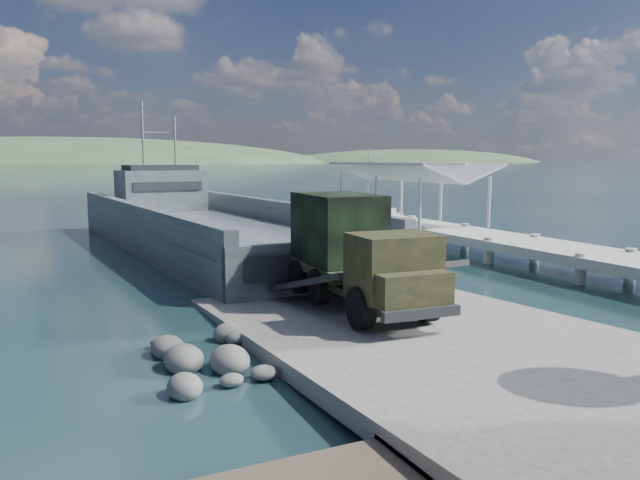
{
  "coord_description": "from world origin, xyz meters",
  "views": [
    {
      "loc": [
        -10.65,
        -15.48,
        5.58
      ],
      "look_at": [
        -0.39,
        6.0,
        2.41
      ],
      "focal_mm": 35.0,
      "sensor_mm": 36.0,
      "label": 1
    }
  ],
  "objects_px": {
    "landing_craft": "(207,236)",
    "soldier": "(383,296)",
    "sailboat_far": "(380,215)",
    "sailboat_near": "(369,214)",
    "pier": "(419,218)",
    "military_truck": "(354,251)"
  },
  "relations": [
    {
      "from": "landing_craft",
      "to": "soldier",
      "type": "bearing_deg",
      "value": -95.33
    },
    {
      "from": "landing_craft",
      "to": "sailboat_far",
      "type": "distance_m",
      "value": 23.03
    },
    {
      "from": "soldier",
      "to": "sailboat_near",
      "type": "bearing_deg",
      "value": 21.85
    },
    {
      "from": "sailboat_near",
      "to": "sailboat_far",
      "type": "distance_m",
      "value": 1.41
    },
    {
      "from": "pier",
      "to": "sailboat_far",
      "type": "height_order",
      "value": "sailboat_far"
    },
    {
      "from": "pier",
      "to": "sailboat_far",
      "type": "xyz_separation_m",
      "value": [
        5.85,
        14.73,
        -1.28
      ]
    },
    {
      "from": "landing_craft",
      "to": "sailboat_far",
      "type": "height_order",
      "value": "landing_craft"
    },
    {
      "from": "sailboat_far",
      "to": "landing_craft",
      "type": "bearing_deg",
      "value": -157.17
    },
    {
      "from": "pier",
      "to": "sailboat_far",
      "type": "bearing_deg",
      "value": 68.35
    },
    {
      "from": "pier",
      "to": "landing_craft",
      "type": "distance_m",
      "value": 13.93
    },
    {
      "from": "pier",
      "to": "soldier",
      "type": "relative_size",
      "value": 22.03
    },
    {
      "from": "sailboat_near",
      "to": "pier",
      "type": "bearing_deg",
      "value": -102.28
    },
    {
      "from": "soldier",
      "to": "sailboat_near",
      "type": "xyz_separation_m",
      "value": [
        19.59,
        34.78,
        -1.14
      ]
    },
    {
      "from": "landing_craft",
      "to": "soldier",
      "type": "xyz_separation_m",
      "value": [
        -0.48,
        -21.23,
        0.65
      ]
    },
    {
      "from": "soldier",
      "to": "military_truck",
      "type": "bearing_deg",
      "value": 38.26
    },
    {
      "from": "soldier",
      "to": "sailboat_far",
      "type": "xyz_separation_m",
      "value": [
        20.01,
        33.43,
        -1.18
      ]
    },
    {
      "from": "pier",
      "to": "military_truck",
      "type": "distance_m",
      "value": 20.67
    },
    {
      "from": "sailboat_near",
      "to": "sailboat_far",
      "type": "bearing_deg",
      "value": -66.43
    },
    {
      "from": "military_truck",
      "to": "soldier",
      "type": "xyz_separation_m",
      "value": [
        -0.7,
        -3.04,
        -0.88
      ]
    },
    {
      "from": "landing_craft",
      "to": "sailboat_far",
      "type": "relative_size",
      "value": 5.92
    },
    {
      "from": "sailboat_far",
      "to": "soldier",
      "type": "bearing_deg",
      "value": -130.07
    },
    {
      "from": "soldier",
      "to": "sailboat_far",
      "type": "distance_m",
      "value": 38.98
    }
  ]
}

